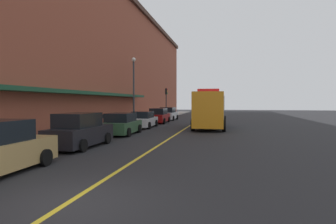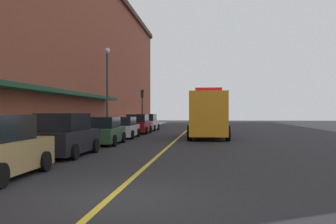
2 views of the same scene
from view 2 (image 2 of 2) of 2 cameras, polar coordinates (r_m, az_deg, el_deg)
The scene contains 14 objects.
ground_plane at distance 33.57m, azimuth 2.17°, elevation -3.24°, with size 112.00×112.00×0.00m, color #232326.
sidewalk_left at distance 34.52m, azimuth -8.17°, elevation -3.03°, with size 2.40×70.00×0.15m, color #ADA8A0.
lane_center_stripe at distance 33.57m, azimuth 2.17°, elevation -3.23°, with size 0.16×70.00×0.01m, color gold.
brick_building_left at distance 35.88m, azimuth -17.96°, elevation 8.82°, with size 10.70×64.00×14.78m.
parked_car_1 at distance 17.30m, azimuth -14.86°, elevation -3.43°, with size 2.02×4.58×1.84m.
parked_car_2 at distance 23.06m, azimuth -9.54°, elevation -2.82°, with size 2.25×4.53×1.61m.
parked_car_3 at distance 28.60m, azimuth -6.56°, elevation -2.34°, with size 2.06×4.57×1.54m.
parked_car_4 at distance 34.44m, azimuth -4.39°, elevation -1.84°, with size 2.07×4.62×1.70m.
parked_car_5 at distance 39.91m, azimuth -3.09°, elevation -1.58°, with size 2.17×4.33×1.71m.
utility_truck at distance 28.66m, azimuth 5.93°, elevation -0.47°, with size 2.84×8.24×3.48m.
parking_meter_1 at distance 23.35m, azimuth -12.88°, elevation -2.04°, with size 0.14×0.18×1.33m.
parking_meter_2 at distance 22.02m, azimuth -14.06°, elevation -2.16°, with size 0.14×0.18×1.33m.
street_lamp_left at distance 31.98m, azimuth -8.87°, elevation 4.49°, with size 0.44×0.44×6.94m.
traffic_light_near at distance 44.57m, azimuth -3.77°, elevation 1.61°, with size 0.38×0.36×4.30m.
Camera 2 is at (2.13, -8.45, 1.88)m, focal length 41.68 mm.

